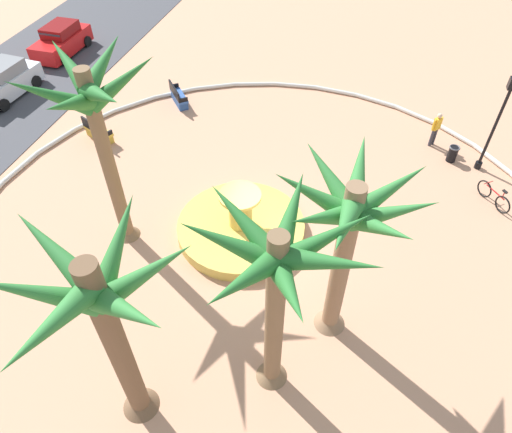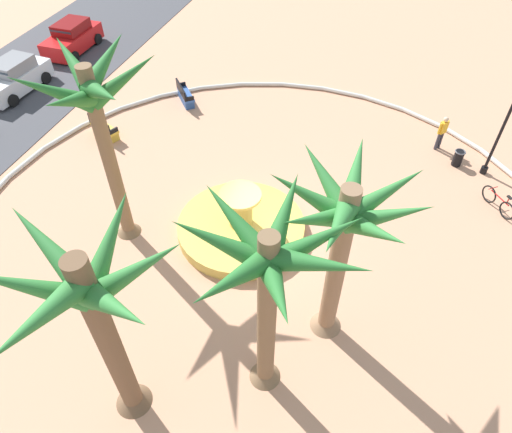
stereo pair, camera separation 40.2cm
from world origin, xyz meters
name	(u,v)px [view 2 (the right image)]	position (x,y,z in m)	size (l,w,h in m)	color
ground_plane	(262,237)	(0.00, 0.00, 0.00)	(80.00, 80.00, 0.00)	tan
plaza_curb	(262,236)	(0.00, 0.00, 0.10)	(22.47, 22.47, 0.20)	silver
fountain	(241,226)	(0.05, 0.84, 0.29)	(4.69, 4.69, 1.89)	gold
palm_tree_near_fountain	(93,308)	(-6.91, 1.62, 4.52)	(4.43, 4.32, 6.34)	brown
palm_tree_by_curb	(344,227)	(-2.99, -2.94, 4.44)	(4.26, 4.01, 5.95)	#8E6B4C
palm_tree_mid_plaza	(97,113)	(-1.18, 4.81, 5.13)	(4.48, 3.98, 6.88)	brown
palm_tree_far_side	(268,275)	(-5.13, -1.62, 4.68)	(4.26, 4.34, 6.18)	brown
bench_east	(104,130)	(4.00, 8.84, 0.35)	(1.12, 1.66, 1.00)	gold
bench_west	(185,96)	(7.84, 6.45, 0.35)	(1.56, 1.40, 1.00)	#335BA8
lamppost	(505,122)	(6.38, -7.91, 2.55)	(0.32, 0.32, 4.36)	black
trash_bin	(458,158)	(6.60, -6.80, 0.39)	(0.46, 0.46, 0.73)	black
bicycle_red_frame	(498,202)	(4.15, -8.27, 0.38)	(1.41, 1.09, 0.94)	black
person_cyclist_helmet	(442,131)	(7.58, -5.96, 0.92)	(0.42, 0.39, 1.64)	#33333D
parked_car_third	(14,78)	(6.25, 15.36, 0.78)	(4.11, 2.13, 1.67)	silver
parked_car_rightmost	(72,38)	(11.30, 15.16, 0.78)	(4.02, 1.95, 1.67)	red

